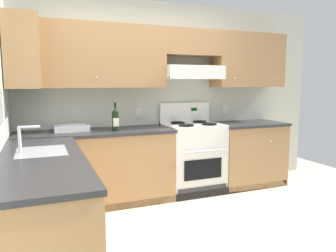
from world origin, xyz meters
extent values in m
plane|color=beige|center=(0.00, 0.00, 0.00)|extent=(7.04, 7.04, 0.00)
cube|color=beige|center=(0.46, 1.62, 1.27)|extent=(4.68, 0.12, 2.55)
cube|color=#A87A4C|center=(-0.60, 1.38, 1.80)|extent=(1.75, 0.34, 0.76)
cube|color=#A87A4C|center=(1.61, 1.38, 1.80)|extent=(1.08, 0.34, 0.76)
cube|color=#A87A4C|center=(0.67, 1.38, 2.01)|extent=(0.80, 0.34, 0.34)
cube|color=white|center=(0.67, 1.34, 1.62)|extent=(0.80, 0.46, 0.17)
cube|color=white|center=(0.67, 1.12, 1.54)|extent=(0.80, 0.03, 0.04)
sphere|color=silver|center=(-0.60, 1.20, 1.54)|extent=(0.02, 0.02, 0.02)
sphere|color=silver|center=(1.27, 1.20, 1.54)|extent=(0.02, 0.02, 0.02)
sphere|color=silver|center=(1.95, 1.20, 1.54)|extent=(0.02, 0.02, 0.02)
cube|color=silver|center=(0.00, 1.55, 1.08)|extent=(0.08, 0.01, 0.12)
cube|color=silver|center=(0.00, 1.54, 1.10)|extent=(0.03, 0.00, 0.03)
cube|color=silver|center=(0.00, 1.54, 1.06)|extent=(0.03, 0.00, 0.03)
cube|color=silver|center=(1.34, 1.55, 1.08)|extent=(0.08, 0.01, 0.12)
cube|color=silver|center=(1.34, 1.54, 1.10)|extent=(0.03, 0.00, 0.03)
cube|color=silver|center=(1.34, 1.54, 1.06)|extent=(0.03, 0.00, 0.03)
cube|color=#A87A4C|center=(-1.38, 1.20, 1.80)|extent=(0.34, 0.64, 0.76)
cube|color=#A87A4C|center=(-0.62, 1.25, 0.44)|extent=(1.82, 0.61, 0.87)
cube|color=#2D2D30|center=(-0.62, 1.25, 0.89)|extent=(1.84, 0.63, 0.04)
cube|color=#A87A4C|center=(1.55, 1.25, 0.44)|extent=(0.99, 0.61, 0.87)
cube|color=#2D2D30|center=(1.55, 1.25, 0.89)|extent=(1.01, 0.63, 0.04)
cube|color=black|center=(0.26, 0.97, 0.04)|extent=(3.54, 0.06, 0.09)
sphere|color=silver|center=(-0.98, 0.93, 0.68)|extent=(0.03, 0.03, 0.03)
sphere|color=silver|center=(1.70, 0.93, 0.68)|extent=(0.03, 0.03, 0.03)
cube|color=#A87A4C|center=(-1.25, 0.00, 0.44)|extent=(0.61, 1.89, 0.87)
cube|color=#2D2D30|center=(-1.25, 0.00, 0.89)|extent=(0.63, 1.91, 0.04)
cube|color=#999B9E|center=(-1.25, 0.23, 0.91)|extent=(0.40, 0.48, 0.01)
cube|color=#28282B|center=(-1.25, 0.23, 0.84)|extent=(0.34, 0.42, 0.14)
cylinder|color=silver|center=(-1.41, 0.23, 1.02)|extent=(0.03, 0.03, 0.22)
cylinder|color=silver|center=(-1.33, 0.23, 1.12)|extent=(0.16, 0.02, 0.02)
cube|color=white|center=(0.67, 1.25, 0.46)|extent=(0.76, 0.58, 0.91)
cube|color=black|center=(0.67, 0.95, 0.38)|extent=(0.53, 0.01, 0.26)
cylinder|color=silver|center=(0.67, 0.93, 0.62)|extent=(0.65, 0.02, 0.02)
cube|color=#333333|center=(0.67, 0.96, 0.10)|extent=(0.70, 0.01, 0.11)
cube|color=white|center=(0.67, 1.25, 0.92)|extent=(0.76, 0.58, 0.02)
cube|color=white|center=(0.67, 1.52, 1.05)|extent=(0.76, 0.04, 0.29)
cube|color=#053F0C|center=(0.81, 1.50, 1.10)|extent=(0.09, 0.01, 0.04)
cylinder|color=black|center=(0.50, 1.11, 0.94)|extent=(0.19, 0.19, 0.02)
cylinder|color=black|center=(0.50, 1.11, 0.93)|extent=(0.07, 0.07, 0.01)
cylinder|color=black|center=(0.84, 1.11, 0.94)|extent=(0.19, 0.19, 0.02)
cylinder|color=black|center=(0.84, 1.11, 0.93)|extent=(0.07, 0.07, 0.01)
cylinder|color=black|center=(0.50, 1.39, 0.94)|extent=(0.19, 0.19, 0.02)
cylinder|color=black|center=(0.50, 1.39, 0.93)|extent=(0.07, 0.07, 0.01)
cylinder|color=black|center=(0.84, 1.39, 0.94)|extent=(0.19, 0.19, 0.02)
cylinder|color=black|center=(0.84, 1.39, 0.93)|extent=(0.07, 0.07, 0.01)
cylinder|color=white|center=(0.47, 1.50, 1.03)|extent=(0.04, 0.02, 0.04)
cylinder|color=white|center=(0.61, 1.50, 1.03)|extent=(0.04, 0.02, 0.04)
cylinder|color=white|center=(0.75, 1.50, 1.03)|extent=(0.04, 0.02, 0.04)
cylinder|color=white|center=(0.89, 1.50, 1.03)|extent=(0.04, 0.02, 0.04)
cylinder|color=black|center=(-0.41, 1.15, 1.02)|extent=(0.08, 0.08, 0.23)
cone|color=black|center=(-0.41, 1.15, 1.15)|extent=(0.08, 0.08, 0.04)
cylinder|color=black|center=(-0.41, 1.15, 1.21)|extent=(0.03, 0.03, 0.08)
cylinder|color=black|center=(-0.41, 1.15, 1.24)|extent=(0.03, 0.03, 0.02)
cube|color=silver|center=(-0.41, 1.11, 1.02)|extent=(0.07, 0.00, 0.10)
cube|color=silver|center=(-0.90, 1.33, 0.92)|extent=(0.32, 0.21, 0.02)
cube|color=silver|center=(-0.90, 1.21, 0.95)|extent=(0.40, 0.01, 0.07)
cube|color=silver|center=(-0.90, 1.46, 0.95)|extent=(0.40, 0.01, 0.07)
cube|color=silver|center=(-1.09, 1.33, 0.95)|extent=(0.01, 0.23, 0.07)
cube|color=silver|center=(-0.70, 1.33, 0.95)|extent=(0.01, 0.23, 0.07)
camera|label=1|loc=(-1.25, -2.64, 1.48)|focal=34.73mm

